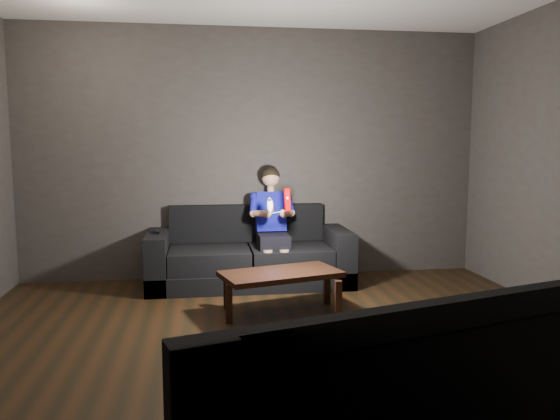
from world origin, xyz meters
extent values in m
plane|color=black|center=(0.00, 0.00, 0.00)|extent=(5.00, 5.00, 0.00)
cube|color=#3C3734|center=(0.00, 2.50, 1.35)|extent=(5.00, 0.04, 2.70)
cube|color=#3C3734|center=(0.00, -2.50, 1.35)|extent=(5.00, 0.04, 2.70)
cube|color=black|center=(-0.09, 2.14, 0.09)|extent=(2.08, 0.90, 0.18)
cube|color=black|center=(-0.50, 2.05, 0.29)|extent=(0.81, 0.63, 0.22)
cube|color=black|center=(0.33, 2.05, 0.29)|extent=(0.81, 0.63, 0.22)
cube|color=black|center=(-0.09, 2.49, 0.60)|extent=(1.67, 0.21, 0.41)
cube|color=black|center=(-1.03, 2.14, 0.28)|extent=(0.21, 0.90, 0.57)
cube|color=black|center=(0.85, 2.14, 0.28)|extent=(0.21, 0.90, 0.57)
cube|color=black|center=(0.15, 2.03, 0.47)|extent=(0.31, 0.39, 0.15)
cube|color=#0A1998|center=(0.15, 2.23, 0.75)|extent=(0.31, 0.22, 0.43)
cube|color=#FFA315|center=(0.15, 2.15, 0.81)|extent=(0.10, 0.10, 0.10)
cube|color=#B03417|center=(0.15, 2.14, 0.81)|extent=(0.06, 0.06, 0.07)
cylinder|color=#E1A47D|center=(0.15, 2.23, 0.99)|extent=(0.07, 0.07, 0.06)
sphere|color=#E1A47D|center=(0.15, 2.23, 1.11)|extent=(0.19, 0.19, 0.19)
ellipsoid|color=black|center=(0.15, 2.25, 1.13)|extent=(0.20, 0.20, 0.17)
cylinder|color=#0A1998|center=(-0.04, 2.17, 0.83)|extent=(0.08, 0.23, 0.20)
cylinder|color=#0A1998|center=(0.34, 2.17, 0.83)|extent=(0.08, 0.23, 0.20)
cylinder|color=#E1A47D|center=(0.01, 2.00, 0.78)|extent=(0.15, 0.25, 0.11)
cylinder|color=#E1A47D|center=(0.29, 2.00, 0.78)|extent=(0.15, 0.25, 0.11)
sphere|color=#E1A47D|center=(0.07, 1.90, 0.77)|extent=(0.09, 0.09, 0.09)
sphere|color=#E1A47D|center=(0.24, 1.90, 0.77)|extent=(0.09, 0.09, 0.09)
cylinder|color=#E1A47D|center=(0.07, 1.82, 0.24)|extent=(0.09, 0.09, 0.35)
cylinder|color=#E1A47D|center=(0.23, 1.82, 0.24)|extent=(0.09, 0.09, 0.35)
cube|color=#C00000|center=(0.24, 1.68, 0.93)|extent=(0.06, 0.09, 0.22)
cube|color=maroon|center=(0.24, 1.66, 0.99)|extent=(0.04, 0.01, 0.04)
cylinder|color=white|center=(0.24, 1.66, 0.92)|extent=(0.02, 0.01, 0.02)
ellipsoid|color=white|center=(0.07, 1.69, 0.88)|extent=(0.06, 0.09, 0.16)
cylinder|color=black|center=(0.07, 1.65, 0.94)|extent=(0.03, 0.01, 0.03)
cube|color=black|center=(-1.03, 2.10, 0.58)|extent=(0.05, 0.16, 0.03)
cube|color=black|center=(-1.03, 2.14, 0.60)|extent=(0.02, 0.02, 0.00)
cube|color=black|center=(0.09, 1.11, 0.34)|extent=(1.11, 0.76, 0.05)
cube|color=black|center=(-0.37, 0.91, 0.16)|extent=(0.06, 0.06, 0.32)
cube|color=black|center=(0.55, 0.91, 0.16)|extent=(0.06, 0.06, 0.32)
cube|color=black|center=(-0.37, 1.32, 0.16)|extent=(0.06, 0.06, 0.32)
cube|color=black|center=(0.55, 1.32, 0.16)|extent=(0.06, 0.06, 0.32)
camera|label=1|loc=(-0.57, -3.45, 1.47)|focal=35.00mm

